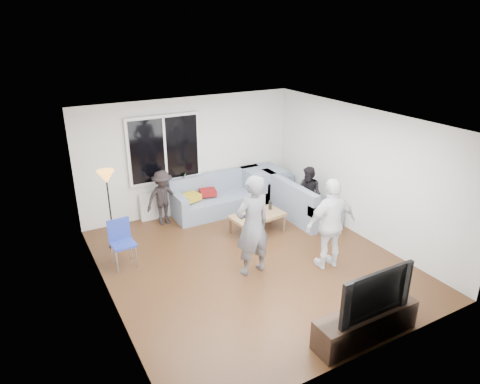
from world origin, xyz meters
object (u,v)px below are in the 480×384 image
spectator_back (163,198)px  tv_console (365,324)px  sofa_right_section (300,197)px  floor_lamp (110,210)px  spectator_right (309,194)px  sofa_back_section (222,194)px  side_chair (123,245)px  player_right (331,224)px  television (370,290)px  coffee_table (257,223)px  player_left (253,226)px

spectator_back → tv_console: 4.96m
sofa_right_section → floor_lamp: bearing=82.8°
spectator_right → tv_console: (-1.66, -3.47, -0.38)m
sofa_right_section → sofa_back_section: bearing=55.8°
side_chair → player_right: size_ratio=0.52×
side_chair → player_right: (3.19, -1.77, 0.40)m
spectator_right → television: spectator_right is taller
coffee_table → television: 3.54m
player_left → sofa_right_section: bearing=-147.4°
coffee_table → tv_console: tv_console is taller
spectator_right → side_chair: bearing=-109.8°
side_chair → tv_console: (2.41, -3.49, -0.21)m
sofa_back_section → spectator_back: 1.40m
side_chair → sofa_right_section: bearing=1.1°
sofa_back_section → coffee_table: sofa_back_section is taller
side_chair → television: bearing=-58.3°
coffee_table → spectator_back: (-1.55, 1.33, 0.40)m
side_chair → spectator_back: spectator_back is taller
floor_lamp → player_right: bearing=-38.8°
sofa_back_section → sofa_right_section: size_ratio=1.15×
player_right → tv_console: size_ratio=1.04×
coffee_table → tv_console: 3.49m
sofa_back_section → player_right: 3.13m
sofa_back_section → sofa_right_section: (1.47, -1.00, 0.00)m
player_right → television: bearing=72.0°
spectator_right → player_left: bearing=-79.4°
floor_lamp → player_left: (1.90, -2.08, 0.12)m
spectator_back → television: 4.95m
spectator_right → tv_console: 3.86m
player_right → side_chair: bearing=-22.6°
sofa_right_section → coffee_table: sofa_right_section is taller
side_chair → tv_console: side_chair is taller
tv_console → floor_lamp: bearing=119.4°
sofa_back_section → television: (-0.19, -4.77, 0.36)m
tv_console → side_chair: bearing=124.7°
sofa_back_section → coffee_table: 1.33m
side_chair → coffee_table: bearing=-3.4°
player_left → player_right: player_left is taller
television → coffee_table: bearing=84.2°
floor_lamp → spectator_back: (1.22, 0.51, -0.18)m
player_right → sofa_back_section: bearing=-72.6°
sofa_right_section → television: television is taller
tv_console → television: (0.00, 0.00, 0.56)m
spectator_back → tv_console: bearing=-83.8°
sofa_right_section → player_left: bearing=125.8°
sofa_right_section → player_right: player_right is taller
player_left → spectator_back: size_ratio=1.49×
player_right → tv_console: (-0.78, -1.72, -0.61)m
coffee_table → player_left: bearing=-124.6°
sofa_back_section → side_chair: (-2.60, -1.28, 0.01)m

